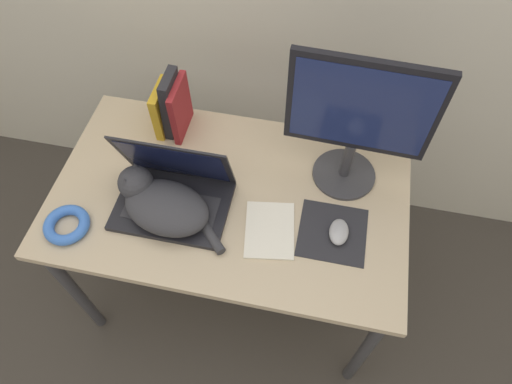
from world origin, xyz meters
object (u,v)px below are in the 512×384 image
(cat, at_px, (161,203))
(notepad, at_px, (270,230))
(laptop, at_px, (173,192))
(computer_mouse, at_px, (339,232))
(external_monitor, at_px, (358,120))
(book_row, at_px, (171,107))
(cable_coil, at_px, (67,225))

(cat, relative_size, notepad, 1.69)
(laptop, distance_m, computer_mouse, 0.56)
(external_monitor, distance_m, computer_mouse, 0.36)
(cat, relative_size, book_row, 1.57)
(laptop, xyz_separation_m, notepad, (0.34, -0.05, -0.05))
(cat, bearing_deg, notepad, 0.88)
(external_monitor, bearing_deg, book_row, 171.53)
(cat, xyz_separation_m, notepad, (0.36, 0.01, -0.06))
(computer_mouse, bearing_deg, notepad, -172.38)
(laptop, height_order, cable_coil, laptop)
(laptop, height_order, notepad, laptop)
(cable_coil, xyz_separation_m, notepad, (0.66, 0.12, -0.01))
(cat, height_order, book_row, book_row)
(external_monitor, xyz_separation_m, notepad, (-0.22, -0.28, -0.28))
(external_monitor, distance_m, cable_coil, 1.00)
(notepad, bearing_deg, book_row, 139.71)
(external_monitor, xyz_separation_m, book_row, (-0.66, 0.10, -0.17))
(cable_coil, bearing_deg, external_monitor, 24.67)
(laptop, bearing_deg, book_row, 107.37)
(book_row, relative_size, cable_coil, 1.67)
(laptop, distance_m, notepad, 0.35)
(computer_mouse, distance_m, book_row, 0.75)
(cable_coil, relative_size, notepad, 0.64)
(computer_mouse, bearing_deg, cable_coil, -170.05)
(cable_coil, bearing_deg, laptop, 28.82)
(laptop, height_order, cat, laptop)
(external_monitor, bearing_deg, computer_mouse, -88.56)
(computer_mouse, relative_size, notepad, 0.42)
(cat, xyz_separation_m, external_monitor, (0.58, 0.28, 0.22))
(external_monitor, distance_m, notepad, 0.45)
(computer_mouse, distance_m, notepad, 0.23)
(laptop, bearing_deg, computer_mouse, -2.00)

